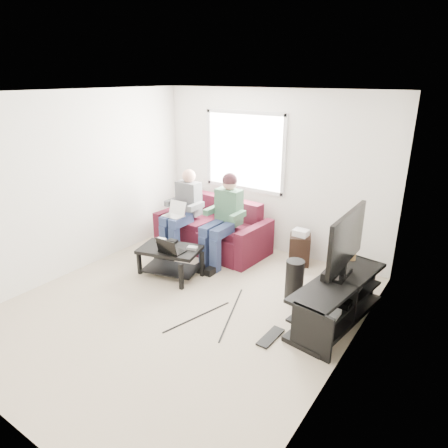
# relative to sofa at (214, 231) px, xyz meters

# --- Properties ---
(floor) EXTENTS (4.50, 4.50, 0.00)m
(floor) POSITION_rel_sofa_xyz_m (0.74, -1.69, -0.31)
(floor) COLOR beige
(floor) RESTS_ON ground
(ceiling) EXTENTS (4.50, 4.50, 0.00)m
(ceiling) POSITION_rel_sofa_xyz_m (0.74, -1.69, 2.29)
(ceiling) COLOR white
(ceiling) RESTS_ON wall_back
(wall_back) EXTENTS (4.50, 0.00, 4.50)m
(wall_back) POSITION_rel_sofa_xyz_m (0.74, 0.56, 0.99)
(wall_back) COLOR white
(wall_back) RESTS_ON floor
(wall_left) EXTENTS (0.00, 4.50, 4.50)m
(wall_left) POSITION_rel_sofa_xyz_m (-1.26, -1.69, 0.99)
(wall_left) COLOR white
(wall_left) RESTS_ON floor
(wall_right) EXTENTS (0.00, 4.50, 4.50)m
(wall_right) POSITION_rel_sofa_xyz_m (2.74, -1.69, 0.99)
(wall_right) COLOR white
(wall_right) RESTS_ON floor
(window) EXTENTS (1.48, 0.04, 1.28)m
(window) POSITION_rel_sofa_xyz_m (0.24, 0.54, 1.29)
(window) COLOR white
(window) RESTS_ON wall_back
(sofa) EXTENTS (1.85, 0.95, 0.84)m
(sofa) POSITION_rel_sofa_xyz_m (0.00, 0.00, 0.00)
(sofa) COLOR #4E131F
(sofa) RESTS_ON floor
(person_left) EXTENTS (0.40, 0.71, 1.35)m
(person_left) POSITION_rel_sofa_xyz_m (-0.40, -0.31, 0.43)
(person_left) COLOR navy
(person_left) RESTS_ON sofa
(person_right) EXTENTS (0.40, 0.71, 1.39)m
(person_right) POSITION_rel_sofa_xyz_m (0.40, -0.29, 0.49)
(person_right) COLOR navy
(person_right) RESTS_ON sofa
(laptop_silver) EXTENTS (0.35, 0.26, 0.24)m
(laptop_silver) POSITION_rel_sofa_xyz_m (-0.40, -0.53, 0.40)
(laptop_silver) COLOR silver
(laptop_silver) RESTS_ON person_left
(coffee_table) EXTENTS (0.98, 0.74, 0.43)m
(coffee_table) POSITION_rel_sofa_xyz_m (0.03, -1.14, 0.00)
(coffee_table) COLOR black
(coffee_table) RESTS_ON floor
(laptop_black) EXTENTS (0.40, 0.33, 0.24)m
(laptop_black) POSITION_rel_sofa_xyz_m (0.15, -1.22, 0.24)
(laptop_black) COLOR black
(laptop_black) RESTS_ON coffee_table
(controller_a) EXTENTS (0.15, 0.11, 0.04)m
(controller_a) POSITION_rel_sofa_xyz_m (-0.25, -1.02, 0.14)
(controller_a) COLOR silver
(controller_a) RESTS_ON coffee_table
(controller_b) EXTENTS (0.15, 0.11, 0.04)m
(controller_b) POSITION_rel_sofa_xyz_m (-0.07, -0.96, 0.14)
(controller_b) COLOR black
(controller_b) RESTS_ON coffee_table
(controller_c) EXTENTS (0.16, 0.13, 0.04)m
(controller_c) POSITION_rel_sofa_xyz_m (0.33, -0.99, 0.14)
(controller_c) COLOR gray
(controller_c) RESTS_ON coffee_table
(tv_stand) EXTENTS (0.69, 1.66, 0.53)m
(tv_stand) POSITION_rel_sofa_xyz_m (2.44, -0.87, -0.08)
(tv_stand) COLOR black
(tv_stand) RESTS_ON floor
(tv) EXTENTS (0.12, 1.10, 0.81)m
(tv) POSITION_rel_sofa_xyz_m (2.43, -0.77, 0.68)
(tv) COLOR black
(tv) RESTS_ON tv_stand
(soundbar) EXTENTS (0.12, 0.50, 0.10)m
(soundbar) POSITION_rel_sofa_xyz_m (2.32, -0.77, 0.27)
(soundbar) COLOR black
(soundbar) RESTS_ON tv_stand
(drink_cup) EXTENTS (0.08, 0.08, 0.12)m
(drink_cup) POSITION_rel_sofa_xyz_m (2.39, -0.24, 0.28)
(drink_cup) COLOR #AF854B
(drink_cup) RESTS_ON tv_stand
(console_white) EXTENTS (0.30, 0.22, 0.06)m
(console_white) POSITION_rel_sofa_xyz_m (2.44, -1.27, -0.00)
(console_white) COLOR silver
(console_white) RESTS_ON tv_stand
(console_grey) EXTENTS (0.34, 0.26, 0.08)m
(console_grey) POSITION_rel_sofa_xyz_m (2.44, -0.57, 0.01)
(console_grey) COLOR gray
(console_grey) RESTS_ON tv_stand
(console_black) EXTENTS (0.38, 0.30, 0.07)m
(console_black) POSITION_rel_sofa_xyz_m (2.44, -0.92, 0.00)
(console_black) COLOR black
(console_black) RESTS_ON tv_stand
(subwoofer) EXTENTS (0.24, 0.24, 0.54)m
(subwoofer) POSITION_rel_sofa_xyz_m (1.81, -0.71, -0.04)
(subwoofer) COLOR black
(subwoofer) RESTS_ON floor
(keyboard_floor) EXTENTS (0.15, 0.42, 0.02)m
(keyboard_floor) POSITION_rel_sofa_xyz_m (1.97, -1.65, -0.30)
(keyboard_floor) COLOR black
(keyboard_floor) RESTS_ON floor
(end_table) EXTENTS (0.31, 0.31, 0.57)m
(end_table) POSITION_rel_sofa_xyz_m (1.43, 0.29, -0.06)
(end_table) COLOR black
(end_table) RESTS_ON floor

